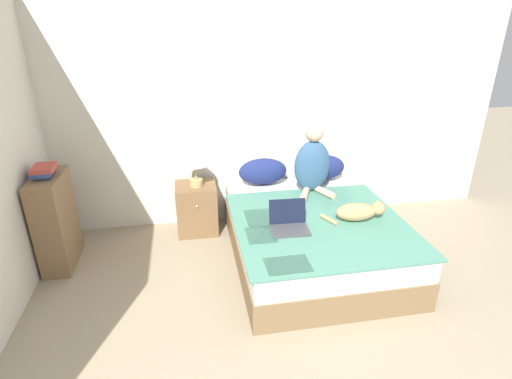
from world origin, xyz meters
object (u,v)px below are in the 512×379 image
object	(u,v)px
bed	(312,236)
laptop_open	(289,223)
pillow_near	(263,171)
person_sitting	(313,163)
pillow_far	(321,168)
table_lamp	(195,160)
nightstand	(197,208)
book_stack_top	(44,171)
cat_tabby	(359,211)
bookshelf	(56,221)

from	to	relation	value
bed	laptop_open	size ratio (longest dim) A/B	5.58
pillow_near	person_sitting	distance (m)	0.58
person_sitting	laptop_open	size ratio (longest dim) A/B	2.16
person_sitting	pillow_far	bearing A→B (deg)	54.24
pillow_far	table_lamp	size ratio (longest dim) A/B	1.32
bed	nightstand	xyz separation A→B (m)	(-1.09, 0.76, 0.03)
person_sitting	book_stack_top	xyz separation A→B (m)	(-2.55, -0.16, 0.15)
cat_tabby	person_sitting	bearing A→B (deg)	112.63
bed	pillow_near	bearing A→B (deg)	112.84
nightstand	table_lamp	world-z (taller)	table_lamp
laptop_open	pillow_far	bearing A→B (deg)	60.94
bed	cat_tabby	size ratio (longest dim) A/B	3.33
nightstand	book_stack_top	xyz separation A→B (m)	(-1.33, -0.40, 0.69)
pillow_near	table_lamp	xyz separation A→B (m)	(-0.74, -0.07, 0.20)
cat_tabby	table_lamp	bearing A→B (deg)	151.80
laptop_open	bookshelf	xyz separation A→B (m)	(-2.11, 0.60, -0.10)
person_sitting	cat_tabby	xyz separation A→B (m)	(0.23, -0.72, -0.23)
cat_tabby	table_lamp	size ratio (longest dim) A/B	1.41
bookshelf	nightstand	bearing A→B (deg)	16.72
bed	person_sitting	distance (m)	0.78
pillow_near	table_lamp	bearing A→B (deg)	-174.75
bed	book_stack_top	xyz separation A→B (m)	(-2.42, 0.36, 0.72)
nightstand	bookshelf	bearing A→B (deg)	-163.28
person_sitting	book_stack_top	bearing A→B (deg)	-176.35
cat_tabby	bookshelf	distance (m)	2.84
person_sitting	table_lamp	distance (m)	1.23
pillow_near	person_sitting	world-z (taller)	person_sitting
pillow_far	book_stack_top	xyz separation A→B (m)	(-2.76, -0.45, 0.32)
person_sitting	cat_tabby	world-z (taller)	person_sitting
pillow_near	pillow_far	bearing A→B (deg)	0.00
pillow_far	table_lamp	xyz separation A→B (m)	(-1.42, -0.07, 0.20)
pillow_far	laptop_open	distance (m)	1.24
person_sitting	nightstand	world-z (taller)	person_sitting
table_lamp	pillow_far	bearing A→B (deg)	2.74
table_lamp	nightstand	bearing A→B (deg)	117.75
pillow_near	book_stack_top	world-z (taller)	book_stack_top
pillow_far	cat_tabby	world-z (taller)	pillow_far
nightstand	pillow_far	bearing A→B (deg)	1.86
pillow_near	laptop_open	size ratio (longest dim) A/B	1.56
person_sitting	table_lamp	size ratio (longest dim) A/B	1.82
laptop_open	nightstand	xyz separation A→B (m)	(-0.78, 1.00, -0.27)
book_stack_top	laptop_open	bearing A→B (deg)	-15.85
pillow_near	laptop_open	bearing A→B (deg)	-88.32
table_lamp	bookshelf	bearing A→B (deg)	-164.26
pillow_near	nightstand	bearing A→B (deg)	-176.46
bed	bookshelf	distance (m)	2.45
nightstand	table_lamp	distance (m)	0.57
bed	nightstand	distance (m)	1.33
table_lamp	bookshelf	distance (m)	1.45
pillow_near	pillow_far	world-z (taller)	same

